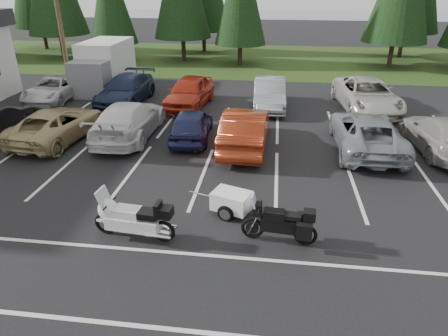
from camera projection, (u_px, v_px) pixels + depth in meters
ground at (183, 189)px, 13.76m from camera, size 120.00×120.00×0.00m
grass_strip at (242, 59)px, 35.21m from camera, size 80.00×16.00×0.01m
lake_water at (285, 23)px, 62.45m from camera, size 70.00×50.00×0.02m
utility_pole at (58, 12)px, 23.58m from camera, size 1.60×0.26×9.00m
box_truck at (101, 67)px, 25.21m from camera, size 2.40×5.60×2.90m
stall_markings at (194, 164)px, 15.55m from camera, size 32.00×16.00×0.01m
car_near_2 at (57, 124)px, 17.62m from camera, size 2.88×5.36×1.43m
car_near_3 at (129, 120)px, 17.89m from camera, size 2.30×5.55×1.60m
car_near_4 at (192, 124)px, 17.70m from camera, size 1.89×4.18×1.39m
car_near_5 at (246, 129)px, 16.75m from camera, size 1.89×5.10×1.67m
car_near_6 at (367, 132)px, 16.55m from camera, size 2.56×5.53×1.54m
car_near_7 at (441, 134)px, 16.44m from camera, size 2.37×5.17×1.47m
car_far_0 at (55, 89)px, 23.37m from camera, size 2.27×4.82×1.33m
car_far_1 at (126, 90)px, 22.71m from camera, size 2.41×5.40×1.54m
car_far_2 at (189, 92)px, 22.09m from camera, size 2.39×5.02×1.65m
car_far_3 at (269, 94)px, 21.93m from camera, size 1.83×4.83×1.57m
car_far_4 at (367, 95)px, 21.58m from camera, size 3.31×6.14×1.64m
touring_motorcycle at (133, 215)px, 10.89m from camera, size 2.70×1.06×1.46m
cargo_trailer at (231, 203)px, 12.17m from camera, size 1.84×1.40×0.75m
adventure_motorcycle at (279, 220)px, 10.74m from camera, size 2.37×1.02×1.40m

